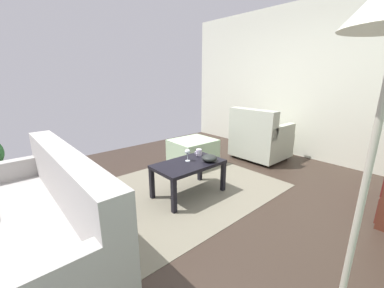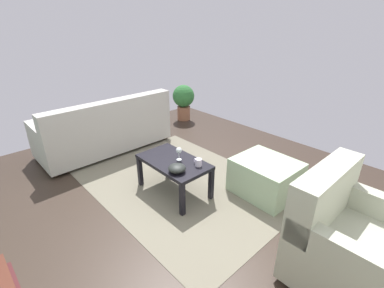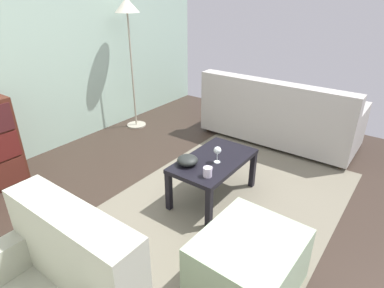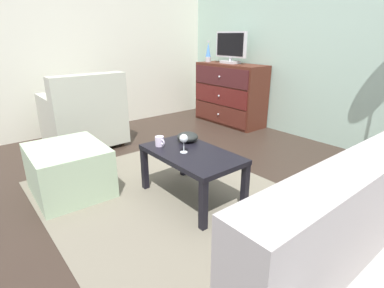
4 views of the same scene
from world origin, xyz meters
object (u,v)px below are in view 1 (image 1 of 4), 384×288
bowl_decorative (210,158)px  armchair (259,139)px  couch_large (38,221)px  wine_glass (188,152)px  coffee_table (189,167)px  ottoman (193,152)px  mug (199,152)px

bowl_decorative → armchair: 1.67m
bowl_decorative → armchair: bearing=-168.1°
bowl_decorative → couch_large: couch_large is taller
wine_glass → couch_large: size_ratio=0.08×
wine_glass → bowl_decorative: bearing=135.1°
coffee_table → armchair: armchair is taller
couch_large → ottoman: (-2.38, -0.81, -0.12)m
coffee_table → wine_glass: 0.19m
bowl_decorative → coffee_table: bearing=-31.2°
armchair → wine_glass: bearing=4.7°
ottoman → bowl_decorative: bearing=59.6°
bowl_decorative → couch_large: size_ratio=0.10×
wine_glass → mug: 0.27m
wine_glass → bowl_decorative: wine_glass is taller
coffee_table → wine_glass: wine_glass is taller
wine_glass → armchair: (-1.82, -0.15, -0.17)m
mug → bowl_decorative: same height
coffee_table → couch_large: size_ratio=0.44×
mug → bowl_decorative: bearing=77.1°
coffee_table → couch_large: 1.62m
couch_large → armchair: 3.48m
wine_glass → ottoman: size_ratio=0.22×
armchair → ottoman: size_ratio=1.32×
couch_large → ottoman: couch_large is taller
wine_glass → mug: size_ratio=1.38×
wine_glass → mug: (-0.25, -0.07, -0.07)m
armchair → mug: bearing=3.0°
bowl_decorative → mug: bearing=-102.9°
wine_glass → mug: wine_glass is taller
coffee_table → wine_glass: bearing=-119.5°
mug → couch_large: 1.92m
mug → armchair: armchair is taller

